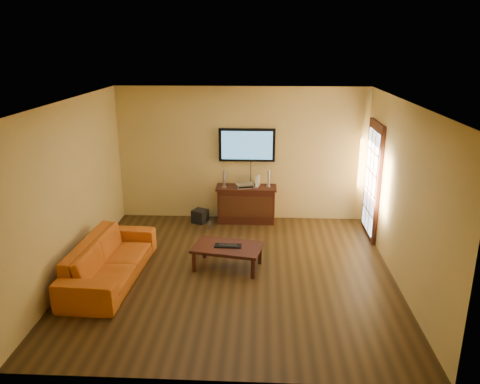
# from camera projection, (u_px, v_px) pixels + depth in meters

# --- Properties ---
(ground_plane) EXTENTS (5.00, 5.00, 0.00)m
(ground_plane) POSITION_uv_depth(u_px,v_px,m) (234.00, 273.00, 7.45)
(ground_plane) COLOR black
(ground_plane) RESTS_ON ground
(room_walls) EXTENTS (5.00, 5.00, 5.00)m
(room_walls) POSITION_uv_depth(u_px,v_px,m) (236.00, 161.00, 7.53)
(room_walls) COLOR #D2B866
(room_walls) RESTS_ON ground
(french_door) EXTENTS (0.07, 1.02, 2.22)m
(french_door) POSITION_uv_depth(u_px,v_px,m) (372.00, 182.00, 8.63)
(french_door) COLOR black
(french_door) RESTS_ON ground
(media_console) EXTENTS (1.21, 0.46, 0.74)m
(media_console) POSITION_uv_depth(u_px,v_px,m) (246.00, 204.00, 9.48)
(media_console) COLOR black
(media_console) RESTS_ON ground
(television) EXTENTS (1.13, 0.08, 0.67)m
(television) POSITION_uv_depth(u_px,v_px,m) (247.00, 145.00, 9.30)
(television) COLOR black
(television) RESTS_ON ground
(coffee_table) EXTENTS (1.19, 0.85, 0.38)m
(coffee_table) POSITION_uv_depth(u_px,v_px,m) (227.00, 249.00, 7.54)
(coffee_table) COLOR black
(coffee_table) RESTS_ON ground
(sofa) EXTENTS (0.73, 2.21, 0.86)m
(sofa) POSITION_uv_depth(u_px,v_px,m) (109.00, 253.00, 7.15)
(sofa) COLOR #C35D15
(sofa) RESTS_ON ground
(speaker_left) EXTENTS (0.09, 0.09, 0.33)m
(speaker_left) POSITION_uv_depth(u_px,v_px,m) (224.00, 180.00, 9.32)
(speaker_left) COLOR silver
(speaker_left) RESTS_ON media_console
(speaker_right) EXTENTS (0.10, 0.10, 0.35)m
(speaker_right) POSITION_uv_depth(u_px,v_px,m) (269.00, 179.00, 9.33)
(speaker_right) COLOR silver
(speaker_right) RESTS_ON media_console
(av_receiver) EXTENTS (0.39, 0.32, 0.08)m
(av_receiver) POSITION_uv_depth(u_px,v_px,m) (245.00, 186.00, 9.31)
(av_receiver) COLOR silver
(av_receiver) RESTS_ON media_console
(game_console) EXTENTS (0.09, 0.16, 0.22)m
(game_console) POSITION_uv_depth(u_px,v_px,m) (258.00, 181.00, 9.36)
(game_console) COLOR white
(game_console) RESTS_ON media_console
(subwoofer) EXTENTS (0.36, 0.36, 0.27)m
(subwoofer) POSITION_uv_depth(u_px,v_px,m) (200.00, 216.00, 9.50)
(subwoofer) COLOR black
(subwoofer) RESTS_ON ground
(bottle) EXTENTS (0.06, 0.06, 0.18)m
(bottle) POSITION_uv_depth(u_px,v_px,m) (209.00, 225.00, 9.17)
(bottle) COLOR white
(bottle) RESTS_ON ground
(keyboard) EXTENTS (0.44, 0.17, 0.03)m
(keyboard) POSITION_uv_depth(u_px,v_px,m) (228.00, 246.00, 7.51)
(keyboard) COLOR black
(keyboard) RESTS_ON coffee_table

